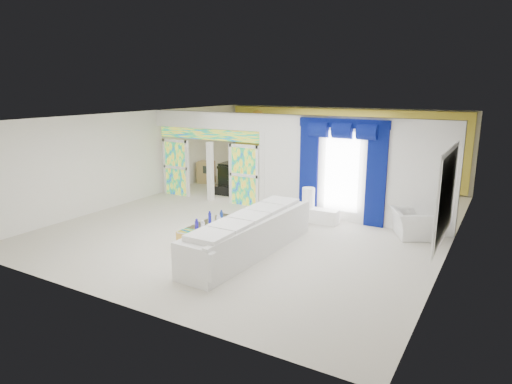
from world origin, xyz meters
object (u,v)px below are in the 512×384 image
Objects in this scene: grand_piano at (248,174)px; white_sofa at (250,237)px; coffee_table at (211,232)px; console_table at (318,216)px; armchair at (412,223)px.

white_sofa is at bearing -60.38° from grand_piano.
console_table is at bearing 57.17° from coffee_table.
white_sofa is 3.56× the size of console_table.
white_sofa is 4.37m from armchair.
grand_piano is (-6.77, 2.94, 0.14)m from armchair.
white_sofa is 2.18× the size of grand_piano.
grand_piano is at bearing 144.10° from console_table.
coffee_table reaches higher than console_table.
coffee_table is 5.23m from armchair.
armchair is 7.38m from grand_piano.
white_sofa is 3.95× the size of armchair.
grand_piano is at bearing 39.67° from armchair.
white_sofa is 1.40m from coffee_table.
armchair is at bearing 1.89° from console_table.
console_table is 1.11× the size of armchair.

